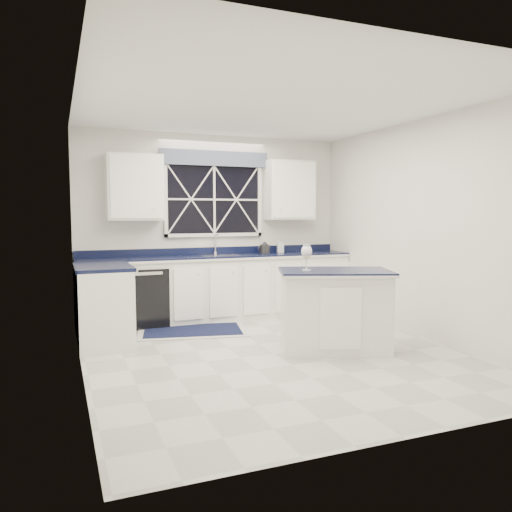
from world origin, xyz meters
name	(u,v)px	position (x,y,z in m)	size (l,w,h in m)	color
ground	(274,354)	(0.00, 0.00, 0.00)	(4.50, 4.50, 0.00)	beige
back_wall	(214,226)	(0.00, 2.25, 1.35)	(4.00, 0.10, 2.70)	silver
base_cabinets	(201,292)	(-0.33, 1.78, 0.45)	(3.99, 1.60, 0.90)	white
countertop	(220,257)	(0.00, 1.95, 0.92)	(3.98, 0.64, 0.04)	black
dishwasher	(144,296)	(-1.10, 1.95, 0.41)	(0.60, 0.58, 0.82)	black
window	(214,194)	(0.00, 2.20, 1.83)	(1.65, 0.09, 1.26)	black
upper_cabinets	(217,189)	(0.00, 2.08, 1.90)	(3.10, 0.34, 0.90)	white
faucet	(216,244)	(0.00, 2.14, 1.10)	(0.05, 0.20, 0.30)	silver
island	(335,310)	(0.70, -0.11, 0.46)	(1.41, 1.12, 0.91)	white
rug	(193,331)	(-0.57, 1.35, 0.01)	(1.55, 1.13, 0.02)	#BABBB5
kettle	(265,248)	(0.74, 2.05, 1.02)	(0.25, 0.19, 0.18)	#2B2B2D
wine_glass	(307,253)	(0.38, -0.02, 1.11)	(0.12, 0.12, 0.29)	white
soap_bottle	(280,246)	(1.03, 2.09, 1.04)	(0.09, 0.09, 0.21)	silver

